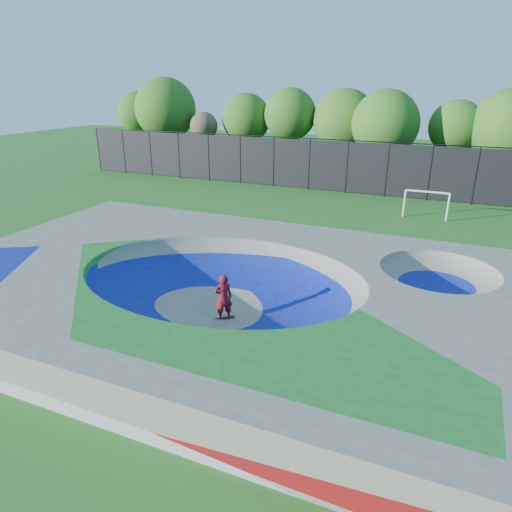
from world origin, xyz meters
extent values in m
plane|color=#1F5D1A|center=(0.00, 0.00, 0.00)|extent=(120.00, 120.00, 0.00)
cube|color=gray|center=(0.00, 0.00, 0.75)|extent=(22.00, 14.00, 1.50)
imported|color=red|center=(0.51, -0.78, 0.89)|extent=(0.77, 0.74, 1.78)
cube|color=black|center=(0.51, -0.78, 0.03)|extent=(0.72, 0.69, 0.05)
cylinder|color=white|center=(4.92, 15.91, 0.86)|extent=(0.12, 0.12, 1.73)
cylinder|color=white|center=(7.51, 15.91, 0.86)|extent=(0.12, 0.12, 1.73)
cylinder|color=white|center=(6.21, 15.91, 1.73)|extent=(2.59, 0.12, 0.12)
cylinder|color=black|center=(-24.00, 21.00, 2.00)|extent=(0.09, 0.09, 4.00)
cylinder|color=black|center=(-21.00, 21.00, 2.00)|extent=(0.09, 0.09, 4.00)
cylinder|color=black|center=(-18.00, 21.00, 2.00)|extent=(0.09, 0.09, 4.00)
cylinder|color=black|center=(-15.00, 21.00, 2.00)|extent=(0.09, 0.09, 4.00)
cylinder|color=black|center=(-12.00, 21.00, 2.00)|extent=(0.09, 0.09, 4.00)
cylinder|color=black|center=(-9.00, 21.00, 2.00)|extent=(0.09, 0.09, 4.00)
cylinder|color=black|center=(-6.00, 21.00, 2.00)|extent=(0.09, 0.09, 4.00)
cylinder|color=black|center=(-3.00, 21.00, 2.00)|extent=(0.09, 0.09, 4.00)
cylinder|color=black|center=(0.00, 21.00, 2.00)|extent=(0.09, 0.09, 4.00)
cylinder|color=black|center=(3.00, 21.00, 2.00)|extent=(0.09, 0.09, 4.00)
cylinder|color=black|center=(6.00, 21.00, 2.00)|extent=(0.09, 0.09, 4.00)
cylinder|color=black|center=(9.00, 21.00, 2.00)|extent=(0.09, 0.09, 4.00)
cube|color=black|center=(0.00, 21.00, 2.00)|extent=(48.00, 0.03, 3.80)
cylinder|color=black|center=(0.00, 21.00, 4.00)|extent=(48.00, 0.08, 0.08)
cylinder|color=#4E3C27|center=(-23.32, 26.77, 1.78)|extent=(0.44, 0.44, 3.56)
sphere|color=#2B5E18|center=(-23.32, 26.77, 5.12)|extent=(4.17, 4.17, 4.17)
cylinder|color=#4E3C27|center=(-19.05, 25.38, 1.71)|extent=(0.44, 0.44, 3.41)
sphere|color=#2B5E18|center=(-19.05, 25.38, 5.63)|extent=(5.90, 5.90, 5.90)
cylinder|color=#4E3C27|center=(-14.70, 25.13, 1.54)|extent=(0.44, 0.44, 3.09)
sphere|color=brown|center=(-14.70, 25.13, 4.19)|extent=(2.60, 2.60, 2.60)
cylinder|color=#4E3C27|center=(-11.15, 26.99, 1.57)|extent=(0.44, 0.44, 3.14)
sphere|color=#2B5E18|center=(-11.15, 26.99, 4.87)|extent=(4.59, 4.59, 4.59)
cylinder|color=#4E3C27|center=(-6.75, 26.89, 1.79)|extent=(0.44, 0.44, 3.59)
sphere|color=#2B5E18|center=(-6.75, 26.89, 5.34)|extent=(4.67, 4.67, 4.67)
cylinder|color=#4E3C27|center=(-1.73, 26.89, 1.45)|extent=(0.44, 0.44, 2.90)
sphere|color=#2B5E18|center=(-1.73, 26.89, 4.93)|extent=(5.39, 5.39, 5.39)
cylinder|color=#4E3C27|center=(2.01, 24.81, 1.49)|extent=(0.44, 0.44, 2.98)
sphere|color=#2B5E18|center=(2.01, 24.81, 4.98)|extent=(5.32, 5.32, 5.32)
cylinder|color=#4E3C27|center=(7.22, 27.00, 1.58)|extent=(0.44, 0.44, 3.17)
sphere|color=#2B5E18|center=(7.22, 27.00, 4.75)|extent=(4.20, 4.20, 4.20)
cylinder|color=#4E3C27|center=(10.97, 26.72, 1.30)|extent=(0.44, 0.44, 2.61)
sphere|color=#2B5E18|center=(10.97, 26.72, 4.80)|extent=(5.84, 5.84, 5.84)
camera|label=1|loc=(7.39, -13.86, 8.15)|focal=32.00mm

